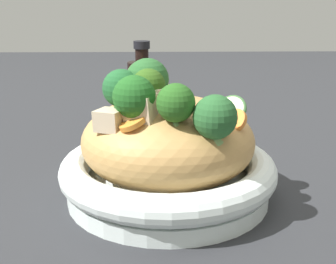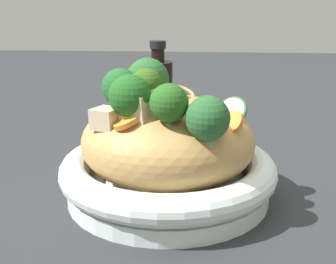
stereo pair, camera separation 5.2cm
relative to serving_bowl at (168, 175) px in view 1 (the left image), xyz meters
The scene contains 8 objects.
ground_plane 0.03m from the serving_bowl, ahead, with size 3.00×3.00×0.00m, color #292A2D.
serving_bowl is the anchor object (origin of this frame).
noodle_heap 0.04m from the serving_bowl, 48.80° to the right, with size 0.21×0.21×0.11m.
broccoli_florets 0.11m from the serving_bowl, 152.26° to the left, with size 0.14×0.16×0.08m.
carrot_coins 0.10m from the serving_bowl, 150.50° to the right, with size 0.06×0.15×0.03m.
zucchini_slices 0.09m from the serving_bowl, 120.87° to the left, with size 0.13×0.16×0.04m.
chicken_chunks 0.11m from the serving_bowl, 140.36° to the left, with size 0.06×0.09×0.04m.
soy_sauce_bottle 0.27m from the serving_bowl, ahead, with size 0.05×0.05×0.17m.
Camera 1 is at (-0.50, 0.01, 0.24)m, focal length 46.93 mm.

